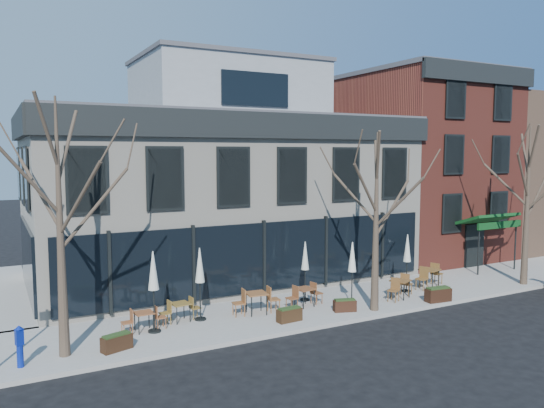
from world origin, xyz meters
name	(u,v)px	position (x,y,z in m)	size (l,w,h in m)	color
ground	(263,299)	(0.00, 0.00, 0.00)	(120.00, 120.00, 0.00)	black
sidewalk_front	(353,300)	(3.25, -2.15, 0.07)	(33.50, 4.70, 0.15)	gray
corner_building	(219,185)	(0.07, 5.07, 4.72)	(18.39, 10.39, 11.10)	beige
red_brick_building	(412,165)	(13.00, 4.98, 5.64)	(8.20, 11.78, 11.18)	maroon
bg_building	(506,172)	(23.00, 6.00, 5.00)	(12.00, 12.00, 10.00)	#8C664C
tree_corner	(60,224)	(-8.49, -3.20, 4.25)	(3.93, 3.98, 7.92)	#382B21
tree_mid	(376,219)	(3.01, -3.90, 3.79)	(3.50, 3.55, 7.04)	#382B21
tree_right	(527,203)	(12.01, -3.90, 4.02)	(3.72, 3.77, 7.48)	#382B21
call_box	(20,345)	(-9.76, -3.54, 0.81)	(0.25, 0.25, 1.25)	#0B2193
cafe_set_0	(144,319)	(-5.76, -2.12, 0.58)	(1.60, 0.66, 0.84)	brown
cafe_set_1	(180,310)	(-4.29, -1.68, 0.59)	(1.66, 0.72, 0.86)	brown
cafe_set_2	(256,301)	(-1.38, -2.15, 0.68)	(1.97, 0.85, 1.02)	brown
cafe_set_3	(304,295)	(0.79, -2.19, 0.63)	(1.79, 0.80, 0.92)	brown
cafe_set_4	(400,287)	(5.10, -3.03, 0.65)	(1.85, 1.19, 0.97)	brown
cafe_set_5	(429,276)	(7.58, -2.22, 0.68)	(2.02, 1.09, 1.04)	brown
umbrella_0	(153,275)	(-5.46, -2.35, 2.17)	(0.46, 0.46, 2.86)	black
umbrella_1	(200,269)	(-3.57, -1.84, 2.08)	(0.44, 0.44, 2.73)	black
umbrella_2	(305,259)	(1.28, -1.41, 1.93)	(0.40, 0.40, 2.52)	black
umbrella_3	(352,260)	(2.70, -2.80, 1.98)	(0.42, 0.42, 2.60)	black
umbrella_4	(407,251)	(6.08, -2.34, 1.99)	(0.42, 0.42, 2.61)	black
planter_0	(117,342)	(-6.99, -3.51, 0.42)	(1.03, 0.67, 0.54)	black
planter_1	(289,314)	(-0.71, -3.56, 0.41)	(0.97, 0.45, 0.53)	#301E10
planter_2	(345,305)	(1.84, -3.50, 0.40)	(0.95, 0.61, 0.50)	black
planter_3	(438,294)	(6.14, -4.20, 0.46)	(1.15, 0.56, 0.62)	black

